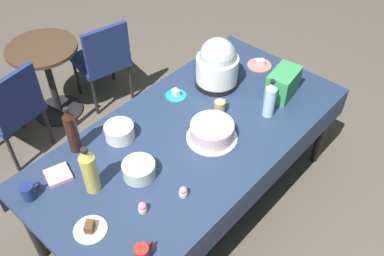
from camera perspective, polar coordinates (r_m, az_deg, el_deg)
The scene contains 22 objects.
ground at distance 3.31m, azimuth 0.00°, elevation -10.03°, with size 9.00×9.00×0.00m, color brown.
potluck_table at distance 2.78m, azimuth 0.00°, elevation -1.66°, with size 2.20×1.10×0.75m.
frosted_layer_cake at distance 2.67m, azimuth 2.72°, elevation -0.48°, with size 0.33×0.33×0.12m.
slow_cooker at distance 3.04m, azimuth 3.43°, elevation 8.58°, with size 0.32×0.32×0.37m.
glass_salad_bowl at distance 2.49m, azimuth -7.15°, elevation -5.61°, with size 0.20×0.20×0.09m, color #B2C6BC.
ceramic_snack_bowl at distance 2.72m, azimuth -9.77°, elevation -0.49°, with size 0.19×0.19×0.10m, color silver.
dessert_plate_coral at distance 3.35m, azimuth 9.09°, elevation 8.49°, with size 0.19×0.19×0.05m.
dessert_plate_teal at distance 3.01m, azimuth -2.18°, elevation 4.53°, with size 0.15×0.15×0.06m.
dessert_plate_cream at distance 2.33m, azimuth -13.58°, elevation -13.06°, with size 0.18×0.18×0.06m.
cupcake_mint at distance 2.34m, azimuth -6.69°, elevation -10.60°, with size 0.05×0.05×0.07m.
cupcake_berry at distance 2.39m, azimuth -1.17°, elevation -8.57°, with size 0.05×0.05×0.07m.
soda_bottle_water at distance 2.83m, azimuth 10.47°, elevation 3.84°, with size 0.08×0.08×0.29m.
soda_bottle_cola at distance 2.63m, azimuth -15.92°, elevation -0.40°, with size 0.07×0.07×0.34m.
soda_bottle_ginger_ale at distance 2.39m, azimuth -13.66°, elevation -5.64°, with size 0.09×0.09×0.33m.
coffee_mug_red at distance 2.18m, azimuth -6.70°, elevation -16.35°, with size 0.11×0.07×0.09m.
coffee_mug_navy at distance 2.53m, azimuth -21.16°, elevation -8.01°, with size 0.12×0.08×0.10m.
coffee_mug_tan at distance 2.87m, azimuth 3.81°, elevation 2.87°, with size 0.12×0.08×0.09m.
soda_carton at distance 3.04m, azimuth 12.20°, elevation 5.91°, with size 0.26×0.16×0.20m, color #338C4C.
paper_napkin_stack at distance 2.61m, azimuth -17.62°, elevation -6.05°, with size 0.14×0.14×0.02m, color pink.
maroon_chair_left at distance 3.61m, azimuth -23.21°, elevation 2.51°, with size 0.50×0.50×0.85m.
maroon_chair_right at distance 3.94m, azimuth -11.94°, elevation 9.27°, with size 0.52×0.52×0.85m.
round_cafe_table at distance 3.92m, azimuth -18.94°, elevation 7.60°, with size 0.60×0.60×0.72m.
Camera 1 is at (-1.45, -1.30, 2.67)m, focal length 39.52 mm.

